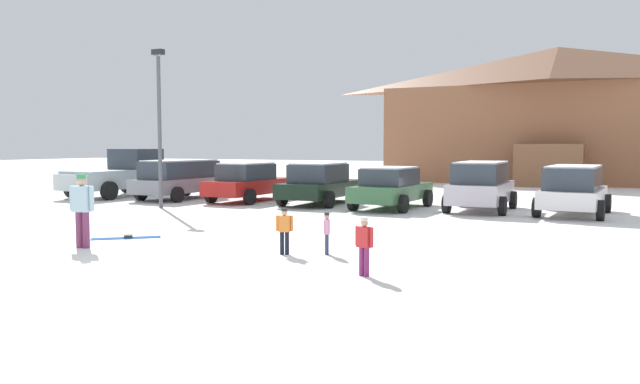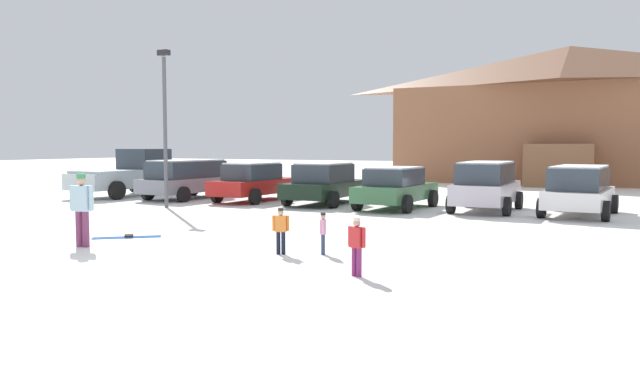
% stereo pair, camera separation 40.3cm
% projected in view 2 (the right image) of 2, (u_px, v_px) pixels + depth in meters
% --- Properties ---
extents(ground, '(160.00, 160.00, 0.00)m').
position_uv_depth(ground, '(117.00, 275.00, 11.14)').
color(ground, white).
extents(ski_lodge, '(20.70, 9.38, 8.37)m').
position_uv_depth(ski_lodge, '(568.00, 114.00, 38.22)').
color(ski_lodge, brown).
rests_on(ski_lodge, ground).
extents(parked_grey_wagon, '(2.34, 4.72, 1.69)m').
position_uv_depth(parked_grey_wagon, '(188.00, 178.00, 26.99)').
color(parked_grey_wagon, gray).
rests_on(parked_grey_wagon, ground).
extents(parked_red_sedan, '(2.17, 4.51, 1.61)m').
position_uv_depth(parked_red_sedan, '(254.00, 182.00, 25.81)').
color(parked_red_sedan, '#AE1B18').
rests_on(parked_red_sedan, ground).
extents(parked_black_sedan, '(2.20, 4.60, 1.64)m').
position_uv_depth(parked_black_sedan, '(325.00, 183.00, 24.48)').
color(parked_black_sedan, black).
rests_on(parked_black_sedan, ground).
extents(parked_green_coupe, '(2.26, 4.36, 1.53)m').
position_uv_depth(parked_green_coupe, '(396.00, 187.00, 22.67)').
color(parked_green_coupe, '#34613B').
rests_on(parked_green_coupe, ground).
extents(parked_silver_wagon, '(2.08, 4.07, 1.74)m').
position_uv_depth(parked_silver_wagon, '(486.00, 185.00, 21.81)').
color(parked_silver_wagon, '#C0B6C2').
rests_on(parked_silver_wagon, ground).
extents(parked_white_suv, '(2.31, 4.37, 1.65)m').
position_uv_depth(parked_white_suv, '(579.00, 189.00, 20.42)').
color(parked_white_suv, white).
rests_on(parked_white_suv, ground).
extents(pickup_truck, '(2.69, 5.50, 2.15)m').
position_uv_depth(pickup_truck, '(131.00, 174.00, 28.64)').
color(pickup_truck, '#B1BFC1').
rests_on(pickup_truck, ground).
extents(skier_child_in_orange_jacket, '(0.35, 0.22, 0.99)m').
position_uv_depth(skier_child_in_orange_jacket, '(281.00, 228.00, 13.17)').
color(skier_child_in_orange_jacket, black).
rests_on(skier_child_in_orange_jacket, ground).
extents(skier_child_in_red_jacket, '(0.37, 0.22, 1.05)m').
position_uv_depth(skier_child_in_red_jacket, '(357.00, 243.00, 10.94)').
color(skier_child_in_red_jacket, '#7B2960').
rests_on(skier_child_in_red_jacket, ground).
extents(skier_adult_in_blue_parka, '(0.61, 0.30, 1.67)m').
position_uv_depth(skier_adult_in_blue_parka, '(82.00, 206.00, 14.11)').
color(skier_adult_in_blue_parka, '#6D3153').
rests_on(skier_adult_in_blue_parka, ground).
extents(skier_child_in_pink_snowsuit, '(0.20, 0.31, 0.89)m').
position_uv_depth(skier_child_in_pink_snowsuit, '(323.00, 231.00, 13.16)').
color(skier_child_in_pink_snowsuit, navy).
rests_on(skier_child_in_pink_snowsuit, ground).
extents(pair_of_skis, '(1.46, 1.28, 0.08)m').
position_uv_depth(pair_of_skis, '(127.00, 237.00, 15.60)').
color(pair_of_skis, blue).
rests_on(pair_of_skis, ground).
extents(lamp_post, '(0.44, 0.24, 5.79)m').
position_uv_depth(lamp_post, '(165.00, 120.00, 22.95)').
color(lamp_post, '#515459').
rests_on(lamp_post, ground).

